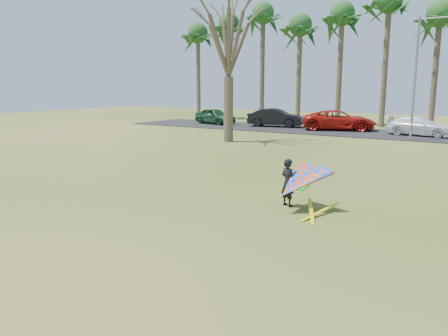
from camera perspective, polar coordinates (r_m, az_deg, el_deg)
The scene contains 16 objects.
ground at distance 12.21m, azimuth -5.11°, elevation -6.55°, with size 100.00×100.00×0.00m, color #244F11.
parking_strip at distance 35.12m, azimuth 20.77°, elevation 4.14°, with size 46.00×7.00×0.06m, color black.
palm_0 at distance 49.98m, azimuth -3.43°, elevation 17.04°, with size 4.84×4.84×10.84m.
palm_1 at distance 47.83m, azimuth 0.64°, elevation 18.17°, with size 4.84×4.84×11.54m.
palm_2 at distance 45.95m, azimuth 5.13°, elevation 19.29°, with size 4.84×4.84×12.24m.
palm_3 at distance 44.06m, azimuth 9.94°, elevation 17.77°, with size 4.84×4.84×10.84m.
palm_4 at distance 42.75m, azimuth 15.19°, elevation 18.71°, with size 4.84×4.84×11.54m.
palm_5 at distance 41.80m, azimuth 20.78°, elevation 19.54°, with size 4.84×4.84×12.24m.
palm_6 at distance 40.90m, azimuth 26.38°, elevation 17.42°, with size 4.84×4.84×10.84m.
bare_tree_left at distance 28.75m, azimuth 0.60°, elevation 17.28°, with size 6.60×6.60×9.70m.
streetlight at distance 31.60m, azimuth 24.03°, elevation 11.33°, with size 2.28×0.18×8.00m.
car_0 at distance 41.62m, azimuth -1.19°, elevation 6.80°, with size 1.74×4.34×1.48m, color #1A4325.
car_1 at distance 38.98m, azimuth 6.75°, elevation 6.55°, with size 1.68×4.83×1.59m, color black.
car_2 at distance 36.92m, azimuth 14.77°, elevation 6.07°, with size 2.67×5.80×1.61m, color #AD150D.
car_3 at distance 34.70m, azimuth 24.24°, elevation 4.99°, with size 1.89×4.66×1.35m, color white.
kite_flyer at distance 12.94m, azimuth 9.64°, elevation -1.83°, with size 2.13×2.39×2.02m.
Camera 1 is at (7.18, -9.19, 3.61)m, focal length 35.00 mm.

